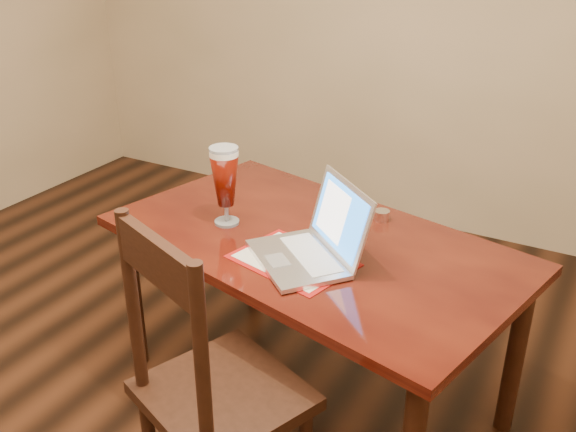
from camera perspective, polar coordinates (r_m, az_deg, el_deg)
The scene contains 2 objects.
dining_table at distance 2.36m, azimuth 1.82°, elevation -3.54°, with size 1.65×1.16×1.01m.
dining_chair at distance 1.97m, azimuth -6.74°, elevation -15.18°, with size 0.58×0.56×1.06m.
Camera 1 is at (1.26, -1.09, 1.78)m, focal length 40.00 mm.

